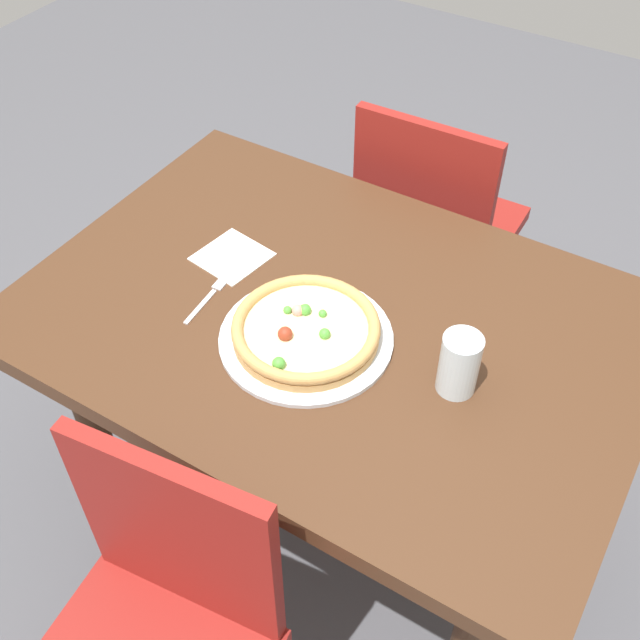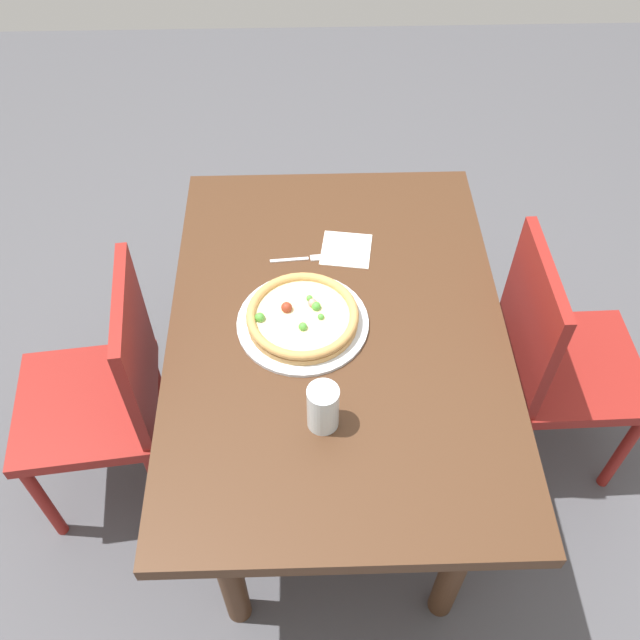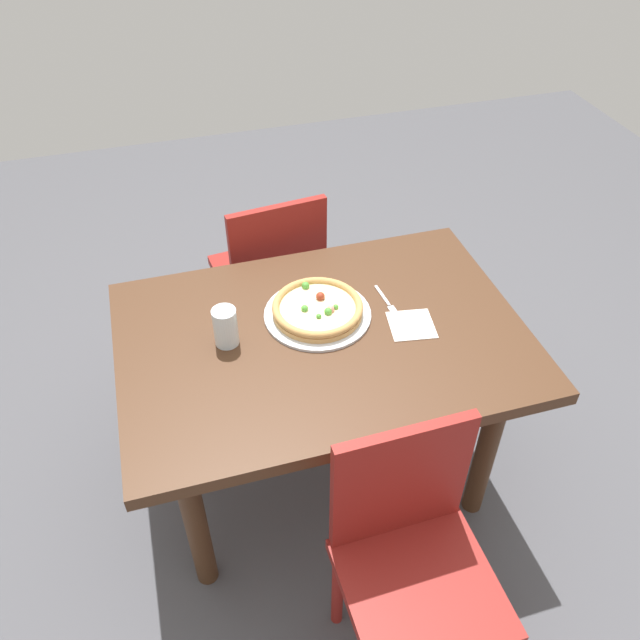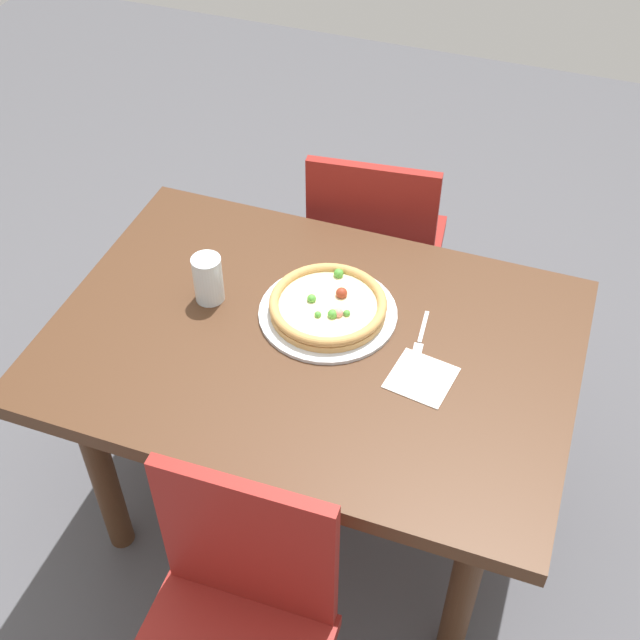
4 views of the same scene
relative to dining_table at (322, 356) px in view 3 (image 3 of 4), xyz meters
The scene contains 9 objects.
ground_plane 0.62m from the dining_table, ahead, with size 6.00×6.00×0.00m, color #4C4C51.
dining_table is the anchor object (origin of this frame).
chair_near 0.67m from the dining_table, 87.59° to the right, with size 0.44×0.44×0.87m.
chair_far 0.67m from the dining_table, 95.09° to the left, with size 0.41×0.41×0.87m.
plate 0.14m from the dining_table, 96.11° to the right, with size 0.35×0.35×0.01m, color silver.
pizza 0.16m from the dining_table, 96.24° to the right, with size 0.29×0.29×0.05m.
fork 0.28m from the dining_table, 161.53° to the right, with size 0.03×0.17×0.00m.
drinking_glass 0.34m from the dining_table, ahead, with size 0.07×0.07×0.13m, color silver.
napkin 0.30m from the dining_table, behind, with size 0.14×0.14×0.00m, color white.
Camera 3 is at (0.42, 1.41, 2.09)m, focal length 36.16 mm.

